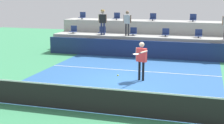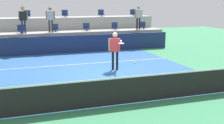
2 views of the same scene
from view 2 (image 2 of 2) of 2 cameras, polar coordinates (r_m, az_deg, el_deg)
The scene contains 21 objects.
ground_plane at distance 13.17m, azimuth -1.96°, elevation -2.40°, with size 40.00×40.00×0.00m, color #388456.
court_inner_paint at distance 14.10m, azimuth -3.14°, elevation -1.43°, with size 9.00×10.00×0.01m, color #285693.
court_service_line at distance 15.42m, azimuth -4.55°, elevation -0.28°, with size 9.00×0.06×0.00m, color white.
tennis_net at distance 9.42m, azimuth 5.14°, elevation -5.13°, with size 10.48×0.08×1.07m.
sponsor_backboard at distance 18.78m, azimuth -7.31°, elevation 3.53°, with size 13.00×0.16×1.10m, color navy.
seating_tier_lower at distance 20.03m, azimuth -8.07°, elevation 4.25°, with size 13.00×1.80×1.25m, color #9E9E99.
seating_tier_upper at distance 21.74m, azimuth -9.01°, elevation 5.94°, with size 13.00×1.80×2.10m, color #9E9E99.
stadium_chair_lower_left at distance 19.54m, azimuth -17.44°, elevation 6.11°, with size 0.44×0.40×0.52m.
stadium_chair_lower_mid_left at distance 19.71m, azimuth -11.10°, elevation 6.48°, with size 0.44×0.40×0.52m.
stadium_chair_lower_mid_right at distance 20.11m, azimuth -5.01°, elevation 6.76°, with size 0.44×0.40×0.52m.
stadium_chair_lower_right at distance 20.70m, azimuth 0.59°, elevation 6.95°, with size 0.44×0.40×0.52m.
stadium_chair_lower_far_right at distance 21.52m, azimuth 6.12°, elevation 7.07°, with size 0.44×0.40×0.52m.
stadium_chair_upper_left at distance 21.29m, azimuth -16.32°, elevation 8.91°, with size 0.44×0.40×0.52m.
stadium_chair_upper_center at distance 21.58m, azimuth -9.21°, elevation 9.26°, with size 0.44×0.40×0.52m.
stadium_chair_upper_right at distance 22.21m, azimuth -2.11°, elevation 9.47°, with size 0.44×0.40×0.52m.
stadium_chair_upper_far_right at distance 23.10m, azimuth 4.20°, elevation 9.54°, with size 0.44×0.40×0.52m.
tennis_player at distance 13.76m, azimuth 0.63°, elevation 2.99°, with size 0.60×1.34×1.81m.
spectator_with_hat at distance 19.10m, azimuth -17.06°, elevation 8.47°, with size 0.58×0.45×1.69m.
spectator_leaning_on_rail at distance 19.23m, azimuth -11.99°, elevation 8.58°, with size 0.57×0.28×1.63m.
spectator_in_white at distance 20.89m, azimuth 5.22°, elevation 9.10°, with size 0.59×0.23×1.66m.
tennis_ball at distance 10.93m, azimuth 4.47°, elevation -0.22°, with size 0.07×0.07×0.07m.
Camera 2 is at (-3.69, -12.22, 3.25)m, focal length 46.59 mm.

